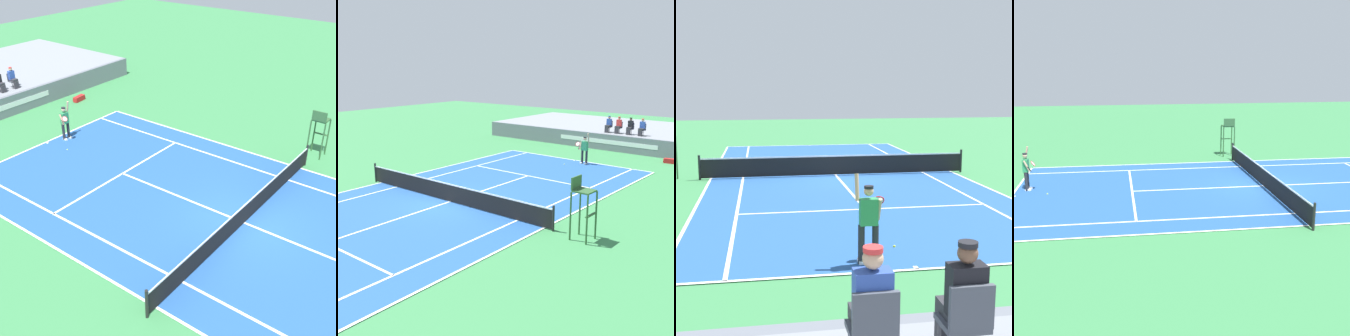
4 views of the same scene
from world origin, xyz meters
TOP-DOWN VIEW (x-y plane):
  - ground_plane at (0.00, 0.00)m, footprint 80.00×80.00m
  - court at (0.00, 0.00)m, footprint 11.08×23.88m
  - net at (0.00, 0.00)m, footprint 11.98×0.10m
  - spectator_seated_3 at (2.31, 17.46)m, footprint 0.44×0.60m
  - tennis_player at (0.98, 11.33)m, footprint 0.76×0.62m
  - tennis_ball at (0.09, 10.31)m, footprint 0.07×0.07m
  - umpire_chair at (7.20, 0.00)m, footprint 0.77×0.77m
  - equipment_bag at (5.38, 15.11)m, footprint 0.94×0.45m

SIDE VIEW (x-z plane):
  - ground_plane at x=0.00m, z-range 0.00..0.00m
  - court at x=0.00m, z-range 0.00..0.02m
  - tennis_ball at x=0.09m, z-range 0.00..0.07m
  - equipment_bag at x=5.38m, z-range 0.00..0.32m
  - net at x=0.00m, z-range -0.01..1.06m
  - tennis_player at x=0.98m, z-range -0.05..2.04m
  - umpire_chair at x=7.20m, z-range 0.34..2.78m
  - spectator_seated_3 at x=2.31m, z-range 1.22..2.49m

